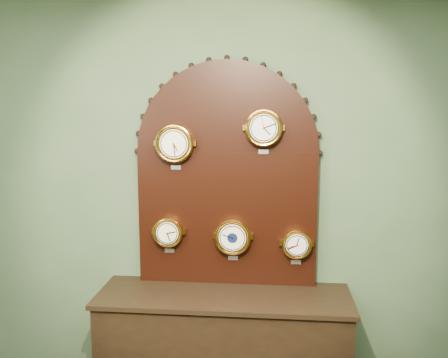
# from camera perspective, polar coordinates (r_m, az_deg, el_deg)

# --- Properties ---
(wall_back) EXTENTS (4.00, 0.00, 4.00)m
(wall_back) POSITION_cam_1_polar(r_m,az_deg,el_deg) (3.35, 0.41, -2.38)
(wall_back) COLOR #445D3F
(wall_back) RESTS_ON ground
(shop_counter) EXTENTS (1.60, 0.50, 0.80)m
(shop_counter) POSITION_cam_1_polar(r_m,az_deg,el_deg) (3.44, -0.03, -19.85)
(shop_counter) COLOR black
(shop_counter) RESTS_ON ground_plane
(display_board) EXTENTS (1.26, 0.06, 1.53)m
(display_board) POSITION_cam_1_polar(r_m,az_deg,el_deg) (3.26, 0.34, 1.34)
(display_board) COLOR black
(display_board) RESTS_ON shop_counter
(roman_clock) EXTENTS (0.25, 0.08, 0.30)m
(roman_clock) POSITION_cam_1_polar(r_m,az_deg,el_deg) (3.23, -5.76, 4.12)
(roman_clock) COLOR gold
(roman_clock) RESTS_ON display_board
(arabic_clock) EXTENTS (0.24, 0.08, 0.29)m
(arabic_clock) POSITION_cam_1_polar(r_m,az_deg,el_deg) (3.16, 4.62, 5.93)
(arabic_clock) COLOR gold
(arabic_clock) RESTS_ON display_board
(hygrometer) EXTENTS (0.20, 0.08, 0.25)m
(hygrometer) POSITION_cam_1_polar(r_m,az_deg,el_deg) (3.34, -6.49, -6.14)
(hygrometer) COLOR gold
(hygrometer) RESTS_ON display_board
(barometer) EXTENTS (0.24, 0.08, 0.29)m
(barometer) POSITION_cam_1_polar(r_m,az_deg,el_deg) (3.29, 1.02, -6.71)
(barometer) COLOR gold
(barometer) RESTS_ON display_board
(tide_clock) EXTENTS (0.20, 0.08, 0.25)m
(tide_clock) POSITION_cam_1_polar(r_m,az_deg,el_deg) (3.29, 8.43, -7.47)
(tide_clock) COLOR gold
(tide_clock) RESTS_ON display_board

